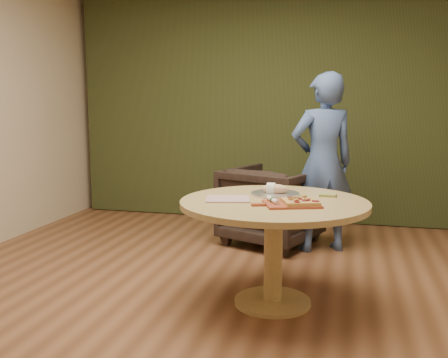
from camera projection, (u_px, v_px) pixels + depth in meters
room_shell at (202, 106)px, 3.20m from camera, size 5.04×6.04×2.84m
curtain at (271, 105)px, 5.98m from camera, size 4.80×0.14×2.78m
pedestal_table at (274, 220)px, 3.47m from camera, size 1.30×1.30×0.75m
pizza_paddle at (290, 204)px, 3.29m from camera, size 0.47×0.38×0.01m
flatbread_pizza at (300, 201)px, 3.27m from camera, size 0.28×0.28×0.04m
cutlery_roll at (273, 200)px, 3.31m from camera, size 0.11×0.19×0.03m
newspaper at (228, 199)px, 3.47m from camera, size 0.35×0.31×0.01m
serving_tray at (275, 194)px, 3.66m from camera, size 0.36×0.36×0.02m
bread_roll at (274, 189)px, 3.65m from camera, size 0.19×0.09×0.09m
green_packet at (328, 195)px, 3.60m from camera, size 0.12×0.10×0.02m
armchair at (272, 202)px, 5.04m from camera, size 1.07×1.04×0.86m
person_standing at (323, 163)px, 4.73m from camera, size 0.74×0.63×1.70m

